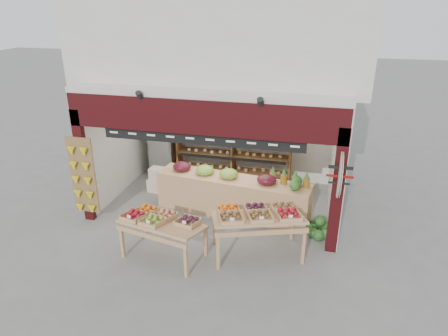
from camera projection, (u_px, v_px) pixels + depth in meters
ground at (215, 211)px, 9.78m from camera, size 60.00×60.00×0.00m
shop_structure at (230, 38)px, 9.70m from camera, size 6.36×5.12×5.40m
banana_board at (83, 178)px, 8.89m from camera, size 0.60×0.15×1.80m
gift_sign at (340, 174)px, 7.48m from camera, size 0.04×0.93×0.92m
back_shelving at (233, 142)px, 10.87m from camera, size 3.16×0.52×1.94m
refrigerator at (167, 143)px, 11.43m from camera, size 0.98×0.98×1.98m
cardboard_stack at (166, 183)px, 10.65m from camera, size 1.00×0.73×0.68m
mid_counter at (232, 194)px, 9.49m from camera, size 3.73×1.18×1.14m
display_table_left at (159, 220)px, 7.82m from camera, size 1.73×1.19×1.01m
display_table_right at (258, 215)px, 7.81m from camera, size 2.00×1.51×1.11m
watermelon_pile at (318, 229)px, 8.71m from camera, size 0.60×0.60×0.47m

